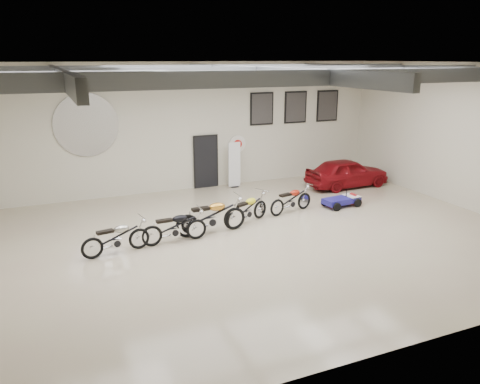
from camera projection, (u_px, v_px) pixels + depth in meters
name	position (u px, v px, depth m)	size (l,w,h in m)	color
floor	(256.00, 238.00, 13.83)	(16.00, 12.00, 0.01)	tan
ceiling	(258.00, 63.00, 12.45)	(16.00, 12.00, 0.01)	gray
back_wall	(193.00, 127.00, 18.44)	(16.00, 0.02, 5.00)	beige
right_wall	(467.00, 137.00, 16.14)	(0.02, 12.00, 5.00)	beige
ceiling_beams	(257.00, 73.00, 12.51)	(15.80, 11.80, 0.32)	slate
door	(206.00, 162.00, 18.99)	(0.92, 0.08, 2.10)	black
logo_plaque	(86.00, 125.00, 16.82)	(2.30, 0.06, 1.16)	silver
poster_left	(262.00, 109.00, 19.37)	(1.05, 0.08, 1.35)	black
poster_mid	(296.00, 107.00, 19.97)	(1.05, 0.08, 1.35)	black
poster_right	(327.00, 106.00, 20.57)	(1.05, 0.08, 1.35)	black
oil_sign	(237.00, 144.00, 19.33)	(0.72, 0.10, 0.72)	white
banner_stand	(234.00, 165.00, 19.02)	(0.51, 0.20, 1.87)	white
motorcycle_silver	(116.00, 237.00, 12.59)	(1.85, 0.57, 0.96)	silver
motorcycle_black	(174.00, 226.00, 13.35)	(1.89, 0.59, 0.98)	silver
motorcycle_gold	(211.00, 215.00, 14.05)	(2.20, 0.68, 1.14)	silver
motorcycle_yellow	(247.00, 209.00, 14.92)	(1.88, 0.58, 0.98)	silver
motorcycle_red	(291.00, 199.00, 15.98)	(1.82, 0.56, 0.95)	silver
go_kart	(345.00, 198.00, 16.74)	(1.69, 0.76, 0.61)	navy
vintage_car	(347.00, 173.00, 19.18)	(3.50, 1.41, 1.19)	maroon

